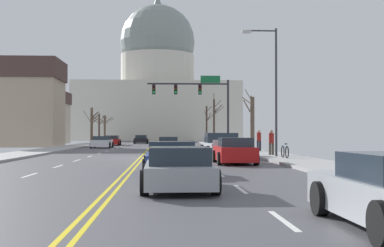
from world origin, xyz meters
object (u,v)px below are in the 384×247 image
Objects in this scene: pedestrian_01 at (259,139)px; sedan_near_05 at (179,170)px; sedan_near_03 at (235,152)px; pedestrian_00 at (271,141)px; sedan_near_04 at (171,159)px; sedan_oncoming_01 at (112,141)px; sedan_near_00 at (169,144)px; sedan_oncoming_00 at (102,142)px; street_lamp_right at (272,81)px; signal_gantry at (199,96)px; pickup_truck_near_02 at (222,147)px; sedan_near_01 at (216,146)px; bicycle_parked at (285,152)px; sedan_oncoming_02 at (141,140)px.

sedan_near_05 is at bearing -104.71° from pedestrian_01.
sedan_near_03 is 2.70× the size of pedestrian_00.
sedan_near_04 is 47.33m from sedan_oncoming_01.
sedan_near_00 is 12.02m from sedan_oncoming_00.
pedestrian_00 is at bearing 78.92° from street_lamp_right.
signal_gantry is 18.46m from pickup_truck_near_02.
sedan_near_01 is 9.25m from bicycle_parked.
pickup_truck_near_02 is at bearing -89.22° from signal_gantry.
sedan_near_05 is 2.38× the size of bicycle_parked.
sedan_near_00 is 8.48m from pedestrian_01.
street_lamp_right is 1.73× the size of sedan_oncoming_01.
sedan_near_04 is 1.07× the size of sedan_oncoming_02.
signal_gantry is 4.72× the size of pedestrian_01.
bicycle_parked is (10.23, -47.97, -0.11)m from sedan_oncoming_02.
sedan_near_00 is 1.06× the size of sedan_near_03.
pedestrian_01 is (0.97, 9.65, -3.67)m from street_lamp_right.
sedan_oncoming_01 is at bearing -106.22° from sedan_oncoming_02.
street_lamp_right is 10.37m from pedestrian_01.
sedan_near_03 is 41.60m from sedan_oncoming_01.
sedan_near_00 is 1.00× the size of sedan_near_04.
pedestrian_00 is at bearing -58.30° from sedan_oncoming_00.
sedan_oncoming_02 is at bearing 106.57° from pedestrian_01.
sedan_near_01 is at bearing -88.06° from signal_gantry.
sedan_oncoming_00 reaches higher than sedan_near_05.
pedestrian_00 is at bearing 88.74° from bicycle_parked.
sedan_oncoming_01 is at bearing 121.77° from signal_gantry.
pickup_truck_near_02 is (-0.17, -5.65, 0.13)m from sedan_near_01.
pedestrian_01 is 0.95× the size of bicycle_parked.
sedan_oncoming_01 is 11.39m from sedan_oncoming_02.
street_lamp_right is 1.84× the size of sedan_near_05.
sedan_near_01 is (0.42, -12.26, -4.59)m from signal_gantry.
sedan_near_00 is 31.99m from sedan_oncoming_02.
sedan_oncoming_01 is at bearing 106.68° from pickup_truck_near_02.
sedan_near_00 is at bearing 118.71° from pedestrian_00.
sedan_near_01 is at bearing -79.65° from sedan_oncoming_02.
street_lamp_right reaches higher than sedan_near_04.
pedestrian_01 is at bearing 75.20° from sedan_near_03.
pickup_truck_near_02 is at bearing -76.15° from sedan_near_00.
street_lamp_right is 47.29m from sedan_oncoming_02.
signal_gantry is at bearing 91.94° from sedan_near_01.
sedan_oncoming_02 is 38.00m from pedestrian_01.
pedestrian_00 is at bearing -55.03° from sedan_near_01.
pickup_truck_near_02 is 9.31m from pedestrian_01.
signal_gantry is 1.44× the size of pickup_truck_near_02.
sedan_near_00 is at bearing 146.70° from pedestrian_01.
pickup_truck_near_02 is 18.84m from sedan_near_05.
sedan_near_05 is 0.91× the size of sedan_oncoming_00.
sedan_oncoming_01 is at bearing 110.08° from sedan_near_01.
sedan_oncoming_00 reaches higher than sedan_near_01.
pickup_truck_near_02 is 1.18× the size of sedan_oncoming_00.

